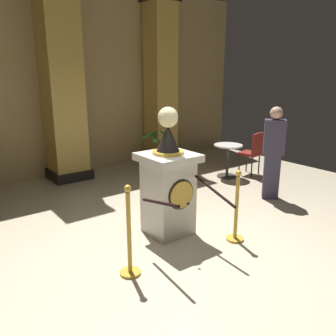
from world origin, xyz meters
The scene contains 12 objects.
ground_plane centered at (0.00, 0.00, 0.00)m, with size 10.11×10.11×0.00m, color beige.
back_wall centered at (0.00, 4.30, 2.07)m, with size 10.11×0.16×4.14m, color tan.
pedestal_clock centered at (0.13, 0.41, 0.72)m, with size 0.72×0.72×1.80m.
stanchion_near centered at (-0.86, -0.18, 0.38)m, with size 0.24×0.24×1.07m.
stanchion_far centered at (0.72, -0.33, 0.35)m, with size 0.24×0.24×1.00m.
velvet_rope centered at (-0.07, -0.26, 0.79)m, with size 0.90×0.88×0.22m.
column_right centered at (2.48, 3.85, 1.97)m, with size 0.74×0.74×3.98m.
column_centre_rear centered at (0.00, 3.85, 1.97)m, with size 0.85×0.85×3.98m.
potted_palm_right centered at (1.87, 3.12, 0.33)m, with size 0.68×0.73×1.02m.
bystander_guest centered at (2.48, 0.42, 0.88)m, with size 0.40×0.42×1.67m.
cafe_table centered at (2.82, 1.82, 0.47)m, with size 0.62×0.62×0.73m.
cafe_chair_red centered at (3.38, 1.60, 0.57)m, with size 0.46×0.46×0.96m.
Camera 1 is at (-2.61, -3.23, 2.23)m, focal length 36.82 mm.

